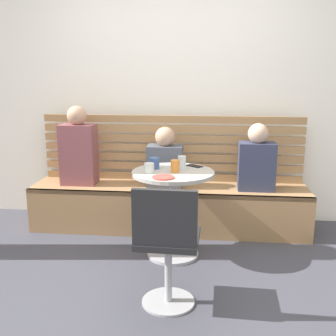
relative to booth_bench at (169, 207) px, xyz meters
name	(u,v)px	position (x,y,z in m)	size (l,w,h in m)	color
ground	(151,289)	(0.00, -1.20, -0.22)	(8.00, 8.00, 0.00)	#42424C
back_wall	(173,80)	(0.00, 0.44, 1.23)	(5.20, 0.10, 2.90)	white
booth_bench	(169,207)	(0.00, 0.00, 0.00)	(2.70, 0.52, 0.44)	#A87C51
booth_backrest	(171,148)	(0.00, 0.24, 0.56)	(2.65, 0.04, 0.67)	#9A7249
cafe_table	(173,197)	(0.10, -0.61, 0.30)	(0.68, 0.68, 0.74)	#ADADB2
white_chair	(167,243)	(0.14, -1.42, 0.24)	(0.41, 0.41, 0.85)	#ADADB2
person_adult	(78,149)	(-0.90, 0.00, 0.57)	(0.34, 0.22, 0.78)	brown
person_child_left	(165,161)	(-0.04, 0.00, 0.47)	(0.34, 0.22, 0.59)	#4C515B
person_child_middle	(257,161)	(0.83, -0.02, 0.50)	(0.34, 0.22, 0.63)	#333851
cup_water_clear	(182,162)	(0.16, -0.51, 0.57)	(0.07, 0.07, 0.11)	white
cup_mug_blue	(154,163)	(-0.07, -0.53, 0.57)	(0.08, 0.08, 0.10)	#3D5B9E
cup_glass_short	(149,168)	(-0.09, -0.68, 0.56)	(0.08, 0.08, 0.08)	silver
cup_tumbler_orange	(175,166)	(0.12, -0.63, 0.57)	(0.07, 0.07, 0.10)	orange
plate_small	(163,177)	(0.04, -0.84, 0.52)	(0.17, 0.17, 0.01)	#DB4C42
phone_on_table	(195,166)	(0.27, -0.41, 0.52)	(0.07, 0.14, 0.01)	black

